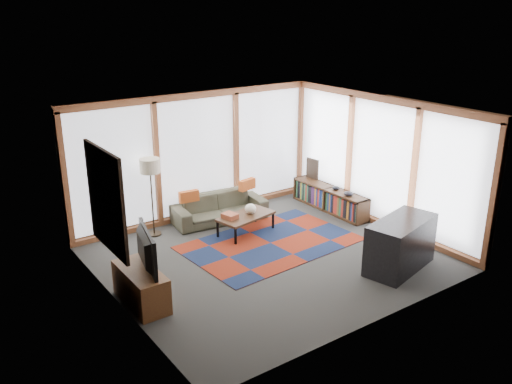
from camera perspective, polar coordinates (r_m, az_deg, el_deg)
ground at (r=9.60m, az=1.39°, el=-6.85°), size 5.50×5.50×0.00m
room_envelope at (r=9.75m, az=1.83°, el=3.26°), size 5.52×5.02×2.62m
rug at (r=10.12m, az=1.54°, el=-5.40°), size 3.22×2.18×0.01m
sofa at (r=11.07m, az=-3.88°, el=-1.67°), size 1.99×0.98×0.56m
pillow_left at (r=10.64m, az=-7.08°, el=-0.44°), size 0.41×0.16×0.22m
pillow_right at (r=11.24m, az=-0.94°, el=0.80°), size 0.41×0.20×0.22m
floor_lamp at (r=10.39m, az=-10.90°, el=-0.58°), size 0.38×0.38×1.52m
coffee_table at (r=10.49m, az=-1.07°, el=-3.39°), size 1.21×0.77×0.37m
book_stack at (r=10.27m, az=-2.77°, el=-2.52°), size 0.28×0.32×0.09m
vase at (r=10.47m, az=-0.58°, el=-1.77°), size 0.26×0.26×0.19m
bookshelf at (r=11.73m, az=7.75°, el=-0.72°), size 0.37×2.02×0.51m
bowl_a at (r=11.20m, az=9.72°, el=-0.16°), size 0.21×0.21×0.10m
bowl_b at (r=11.53m, az=8.42°, el=0.44°), size 0.16×0.16×0.08m
shelf_picture at (r=12.17m, az=5.96°, el=2.47°), size 0.07×0.35×0.45m
tv_console at (r=8.27m, az=-12.01°, el=-9.74°), size 0.46×1.10×0.55m
television at (r=8.07m, az=-12.03°, el=-5.95°), size 0.38×1.04×0.60m
bar_counter at (r=9.36m, az=14.96°, el=-5.35°), size 1.47×0.94×0.86m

